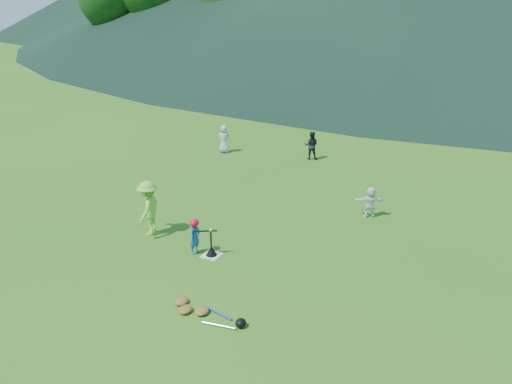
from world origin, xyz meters
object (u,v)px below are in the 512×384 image
adult_coach (149,208)px  batting_tee (211,251)px  batter_child (195,237)px  equipment_pile (202,311)px  fielder_a (224,139)px  home_plate (212,255)px  fielder_b (311,145)px  fielder_d (370,202)px

adult_coach → batting_tee: (2.22, -0.29, -0.66)m
batter_child → equipment_pile: size_ratio=0.53×
fielder_a → batting_tee: size_ratio=1.74×
home_plate → fielder_b: fielder_b is taller
equipment_pile → batter_child: bearing=126.7°
home_plate → fielder_d: (2.96, 4.30, 0.47)m
fielder_a → fielder_d: bearing=132.1°
fielder_b → equipment_pile: bearing=82.8°
adult_coach → fielder_a: size_ratio=1.33×
home_plate → fielder_b: size_ratio=0.39×
fielder_d → equipment_pile: size_ratio=0.54×
batting_tee → equipment_pile: 2.54m
adult_coach → equipment_pile: size_ratio=0.88×
batter_child → fielder_b: 8.93m
adult_coach → fielder_b: size_ratio=1.36×
batter_child → fielder_b: fielder_b is taller
adult_coach → equipment_pile: (3.40, -2.54, -0.72)m
adult_coach → equipment_pile: adult_coach is taller
home_plate → adult_coach: adult_coach is taller
fielder_a → fielder_b: size_ratio=1.02×
batter_child → fielder_a: fielder_a is taller
home_plate → batting_tee: 0.12m
equipment_pile → fielder_d: bearing=74.8°
home_plate → fielder_d: fielder_d is taller
home_plate → adult_coach: (-2.22, 0.29, 0.78)m
adult_coach → fielder_d: bearing=111.5°
equipment_pile → home_plate: bearing=117.6°
home_plate → fielder_a: bearing=118.8°
fielder_d → equipment_pile: bearing=47.7°
adult_coach → fielder_d: 6.55m
fielder_d → batting_tee: 5.23m
fielder_b → fielder_d: 5.87m
adult_coach → fielder_d: size_ratio=1.63×
batter_child → batting_tee: 0.57m
home_plate → batter_child: size_ratio=0.47×
fielder_a → fielder_d: (7.35, -3.70, -0.11)m
adult_coach → fielder_a: 8.01m
batter_child → fielder_d: (3.40, 4.38, 0.00)m
home_plate → adult_coach: bearing=172.6°
batter_child → batting_tee: size_ratio=1.41×
fielder_a → adult_coach: bearing=84.6°
home_plate → adult_coach: 2.37m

